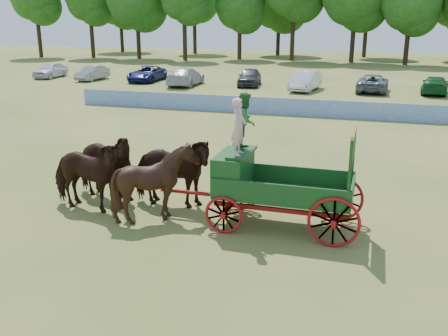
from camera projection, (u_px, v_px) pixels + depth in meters
ground at (168, 226)px, 14.52m from camera, size 160.00×160.00×0.00m
horse_lead_left at (85, 175)px, 15.33m from camera, size 2.83×1.47×2.31m
horse_lead_right at (103, 166)px, 16.34m from camera, size 2.94×1.82×2.31m
horse_wheel_left at (156, 183)px, 14.66m from camera, size 2.25×2.04×2.31m
horse_wheel_right at (171, 172)px, 15.66m from camera, size 2.80×1.41×2.31m
farm_dray at (259, 168)px, 14.21m from camera, size 6.00×2.00×3.79m
sponsor_banner at (267, 106)px, 31.12m from camera, size 26.00×0.08×1.05m
parked_cars at (347, 81)px, 41.28m from camera, size 58.99×7.20×1.57m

